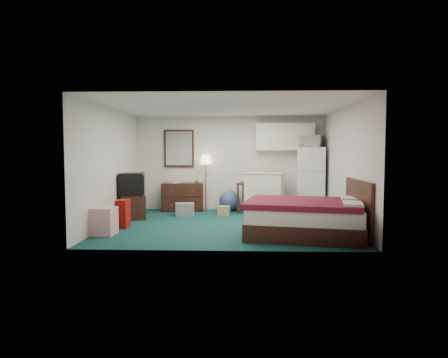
{
  "coord_description": "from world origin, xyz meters",
  "views": [
    {
      "loc": [
        0.27,
        -8.46,
        1.58
      ],
      "look_at": [
        -0.06,
        0.05,
        0.98
      ],
      "focal_mm": 32.0,
      "sensor_mm": 36.0,
      "label": 1
    }
  ],
  "objects_px": {
    "dresser": "(182,197)",
    "fridge": "(311,180)",
    "floor_lamp": "(206,183)",
    "kitchen_counter": "(265,193)",
    "bed": "(305,219)",
    "tv_stand": "(133,207)",
    "desk": "(251,198)",
    "suitcase": "(123,214)"
  },
  "relations": [
    {
      "from": "tv_stand",
      "to": "suitcase",
      "type": "distance_m",
      "value": 1.08
    },
    {
      "from": "kitchen_counter",
      "to": "fridge",
      "type": "height_order",
      "value": "fridge"
    },
    {
      "from": "fridge",
      "to": "tv_stand",
      "type": "distance_m",
      "value": 4.54
    },
    {
      "from": "dresser",
      "to": "floor_lamp",
      "type": "xyz_separation_m",
      "value": [
        0.62,
        0.07,
        0.37
      ]
    },
    {
      "from": "desk",
      "to": "kitchen_counter",
      "type": "bearing_deg",
      "value": 5.37
    },
    {
      "from": "floor_lamp",
      "to": "kitchen_counter",
      "type": "height_order",
      "value": "floor_lamp"
    },
    {
      "from": "fridge",
      "to": "bed",
      "type": "relative_size",
      "value": 0.82
    },
    {
      "from": "dresser",
      "to": "tv_stand",
      "type": "height_order",
      "value": "dresser"
    },
    {
      "from": "bed",
      "to": "tv_stand",
      "type": "bearing_deg",
      "value": 165.8
    },
    {
      "from": "fridge",
      "to": "suitcase",
      "type": "height_order",
      "value": "fridge"
    },
    {
      "from": "bed",
      "to": "floor_lamp",
      "type": "bearing_deg",
      "value": 135.13
    },
    {
      "from": "kitchen_counter",
      "to": "bed",
      "type": "bearing_deg",
      "value": -63.58
    },
    {
      "from": "floor_lamp",
      "to": "suitcase",
      "type": "height_order",
      "value": "floor_lamp"
    },
    {
      "from": "bed",
      "to": "desk",
      "type": "bearing_deg",
      "value": 119.35
    },
    {
      "from": "desk",
      "to": "tv_stand",
      "type": "bearing_deg",
      "value": -144.69
    },
    {
      "from": "fridge",
      "to": "suitcase",
      "type": "xyz_separation_m",
      "value": [
        -4.26,
        -2.29,
        -0.55
      ]
    },
    {
      "from": "dresser",
      "to": "floor_lamp",
      "type": "bearing_deg",
      "value": -0.92
    },
    {
      "from": "desk",
      "to": "bed",
      "type": "xyz_separation_m",
      "value": [
        0.91,
        -2.82,
        -0.06
      ]
    },
    {
      "from": "dresser",
      "to": "fridge",
      "type": "bearing_deg",
      "value": -9.09
    },
    {
      "from": "fridge",
      "to": "suitcase",
      "type": "distance_m",
      "value": 4.86
    },
    {
      "from": "dresser",
      "to": "floor_lamp",
      "type": "relative_size",
      "value": 0.73
    },
    {
      "from": "dresser",
      "to": "kitchen_counter",
      "type": "height_order",
      "value": "kitchen_counter"
    },
    {
      "from": "kitchen_counter",
      "to": "fridge",
      "type": "bearing_deg",
      "value": 25.27
    },
    {
      "from": "floor_lamp",
      "to": "tv_stand",
      "type": "relative_size",
      "value": 2.46
    },
    {
      "from": "bed",
      "to": "kitchen_counter",
      "type": "bearing_deg",
      "value": 112.96
    },
    {
      "from": "kitchen_counter",
      "to": "suitcase",
      "type": "height_order",
      "value": "kitchen_counter"
    },
    {
      "from": "suitcase",
      "to": "desk",
      "type": "bearing_deg",
      "value": 39.36
    },
    {
      "from": "floor_lamp",
      "to": "bed",
      "type": "bearing_deg",
      "value": -56.4
    },
    {
      "from": "bed",
      "to": "tv_stand",
      "type": "xyz_separation_m",
      "value": [
        -3.69,
        1.78,
        -0.05
      ]
    },
    {
      "from": "tv_stand",
      "to": "desk",
      "type": "bearing_deg",
      "value": 3.11
    },
    {
      "from": "desk",
      "to": "suitcase",
      "type": "height_order",
      "value": "desk"
    },
    {
      "from": "fridge",
      "to": "floor_lamp",
      "type": "bearing_deg",
      "value": -172.4
    },
    {
      "from": "floor_lamp",
      "to": "fridge",
      "type": "height_order",
      "value": "fridge"
    },
    {
      "from": "bed",
      "to": "tv_stand",
      "type": "relative_size",
      "value": 3.4
    },
    {
      "from": "fridge",
      "to": "desk",
      "type": "bearing_deg",
      "value": -162.89
    },
    {
      "from": "floor_lamp",
      "to": "bed",
      "type": "height_order",
      "value": "floor_lamp"
    },
    {
      "from": "suitcase",
      "to": "floor_lamp",
      "type": "bearing_deg",
      "value": 59.6
    },
    {
      "from": "fridge",
      "to": "tv_stand",
      "type": "bearing_deg",
      "value": -153.25
    },
    {
      "from": "suitcase",
      "to": "dresser",
      "type": "bearing_deg",
      "value": 70.69
    },
    {
      "from": "kitchen_counter",
      "to": "tv_stand",
      "type": "bearing_deg",
      "value": -147.41
    },
    {
      "from": "desk",
      "to": "fridge",
      "type": "distance_m",
      "value": 1.63
    },
    {
      "from": "bed",
      "to": "tv_stand",
      "type": "height_order",
      "value": "bed"
    }
  ]
}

